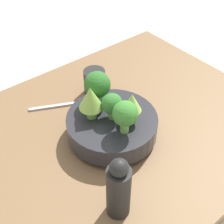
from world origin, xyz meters
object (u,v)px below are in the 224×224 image
Objects in this scene: cup at (95,82)px; pepper_mill at (119,189)px; bowl at (112,126)px; fork at (59,105)px.

cup is 0.43m from pepper_mill.
pepper_mill is (0.21, 0.37, 0.04)m from cup.
pepper_mill is at bearing 54.61° from bowl.
pepper_mill is 0.40m from fork.
cup is at bearing -112.98° from bowl.
bowl is 0.20m from cup.
pepper_mill is (0.13, 0.19, 0.04)m from bowl.
bowl is at bearing 67.02° from cup.
bowl is 2.96× the size of cup.
bowl is at bearing 103.86° from fork.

